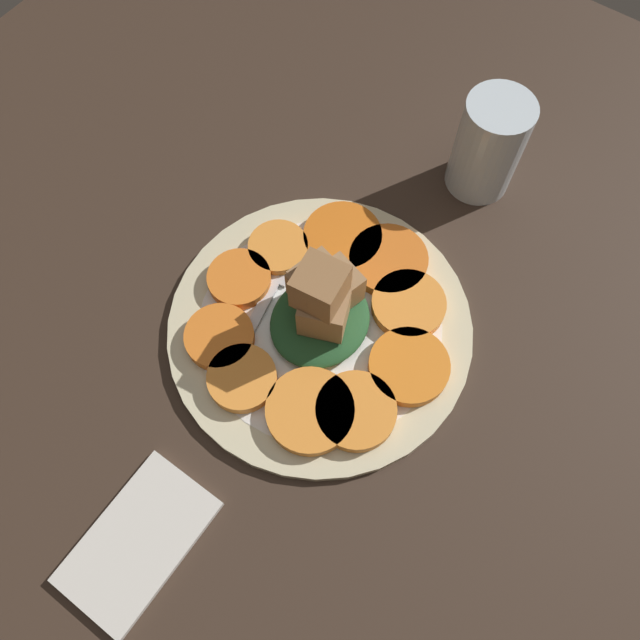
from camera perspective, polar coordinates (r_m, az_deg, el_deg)
name	(u,v)px	position (r cm, az deg, el deg)	size (l,w,h in cm)	color
table_slab	(320,332)	(64.11, 0.00, -1.15)	(120.00, 120.00, 2.00)	#38281E
plate	(320,327)	(62.71, 0.00, -0.60)	(30.55, 30.55, 1.05)	beige
carrot_slice_0	(239,279)	(64.24, -7.39, 3.75)	(6.51, 6.51, 1.30)	orange
carrot_slice_1	(220,337)	(61.70, -9.17, -1.55)	(6.83, 6.83, 1.30)	orange
carrot_slice_2	(242,378)	(59.85, -7.14, -5.30)	(6.66, 6.66, 1.30)	orange
carrot_slice_3	(310,411)	(58.43, -0.93, -8.30)	(8.31, 8.31, 1.30)	orange
carrot_slice_4	(356,411)	(58.51, 3.30, -8.30)	(7.59, 7.59, 1.30)	orange
carrot_slice_5	(409,366)	(60.39, 8.13, -4.23)	(7.79, 7.79, 1.30)	orange
carrot_slice_6	(408,305)	(63.00, 8.09, 1.40)	(7.46, 7.46, 1.30)	orange
carrot_slice_7	(388,260)	(65.16, 6.25, 5.45)	(8.20, 8.20, 1.30)	orange
carrot_slice_8	(342,237)	(66.25, 2.07, 7.56)	(8.28, 8.28, 1.30)	orange
carrot_slice_9	(278,248)	(65.67, -3.84, 6.59)	(6.27, 6.27, 1.30)	orange
center_pile	(322,302)	(59.13, 0.21, 1.64)	(10.56, 9.50, 10.22)	#235128
fork	(264,302)	(63.25, -5.12, 1.63)	(17.76, 5.32, 0.40)	silver
water_glass	(488,146)	(70.44, 15.14, 15.11)	(7.16, 7.16, 11.48)	silver
napkin	(139,541)	(59.80, -16.26, -18.84)	(13.56, 8.14, 0.80)	silver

